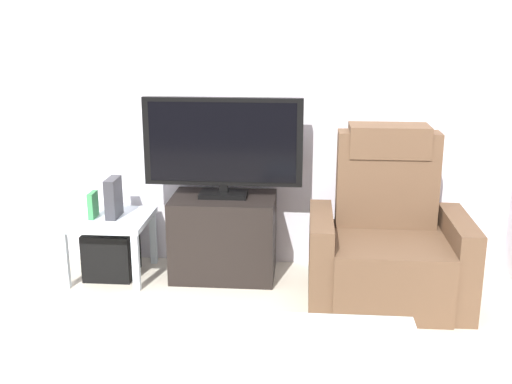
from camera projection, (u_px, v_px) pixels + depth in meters
The scene contains 11 objects.
ground_plane at pixel (227, 333), 3.58m from camera, with size 6.40×6.40×0.00m, color beige.
wall_back at pixel (245, 83), 4.31m from camera, with size 6.40×0.06×2.60m, color silver.
tv_stand at pixel (224, 236), 4.31m from camera, with size 0.70×0.47×0.57m.
television at pixel (223, 145), 4.16m from camera, with size 1.06×0.20×0.67m.
recliner_armchair at pixel (387, 242), 3.95m from camera, with size 0.98×0.78×1.08m.
side_table at pixel (110, 226), 4.29m from camera, with size 0.54×0.54×0.42m.
subwoofer_box at pixel (112, 253), 4.34m from camera, with size 0.33×0.33×0.33m, color black.
book_upright at pixel (93, 205), 4.23m from camera, with size 0.04×0.13×0.18m, color #388C4C.
game_console at pixel (113, 198), 4.24m from camera, with size 0.07×0.20×0.27m, color #333338.
coffee_table at pixel (318, 350), 2.70m from camera, with size 0.90×0.60×0.38m.
cell_phone at pixel (328, 344), 2.69m from camera, with size 0.07×0.15×0.01m, color #B7B7BC.
Camera 1 is at (0.43, -3.20, 1.75)m, focal length 43.99 mm.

